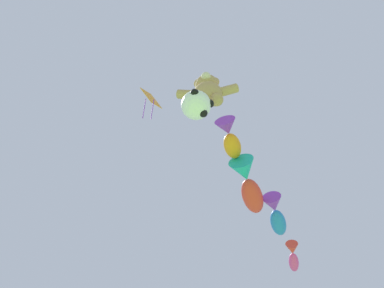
{
  "coord_description": "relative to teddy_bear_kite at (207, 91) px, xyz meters",
  "views": [
    {
      "loc": [
        1.87,
        -1.01,
        0.98
      ],
      "look_at": [
        1.28,
        4.24,
        11.49
      ],
      "focal_mm": 40.0,
      "sensor_mm": 36.0,
      "label": 1
    }
  ],
  "objects": [
    {
      "name": "teddy_bear_kite",
      "position": [
        0.0,
        0.0,
        0.0
      ],
      "size": [
        1.92,
        0.85,
        1.95
      ],
      "color": "tan"
    },
    {
      "name": "soccer_ball_kite",
      "position": [
        -0.34,
        -0.16,
        -1.46
      ],
      "size": [
        0.91,
        0.91,
        0.84
      ],
      "color": "white"
    },
    {
      "name": "fish_kite_tangerine",
      "position": [
        0.63,
        2.32,
        1.44
      ],
      "size": [
        0.96,
        1.68,
        0.76
      ],
      "color": "orange"
    },
    {
      "name": "fish_kite_crimson",
      "position": [
        1.17,
        4.18,
        1.14
      ],
      "size": [
        1.34,
        2.52,
        0.95
      ],
      "color": "red"
    },
    {
      "name": "fish_kite_cobalt",
      "position": [
        2.18,
        5.78,
        1.3
      ],
      "size": [
        1.01,
        1.97,
        0.75
      ],
      "color": "blue"
    },
    {
      "name": "fish_kite_magenta",
      "position": [
        2.89,
        8.23,
        1.55
      ],
      "size": [
        0.59,
        1.54,
        0.52
      ],
      "color": "#E53F9E"
    },
    {
      "name": "diamond_kite",
      "position": [
        -2.23,
        1.24,
        3.18
      ],
      "size": [
        0.74,
        0.98,
        2.6
      ],
      "color": "orange"
    }
  ]
}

